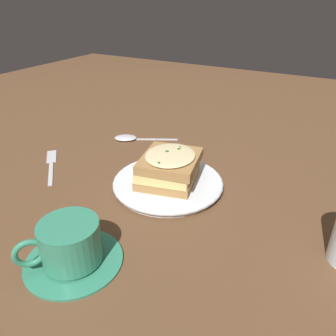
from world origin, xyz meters
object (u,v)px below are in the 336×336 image
(fork, at_px, (51,162))
(spoon, at_px, (129,138))
(dinner_plate, at_px, (168,183))
(sandwich, at_px, (169,167))
(teacup_with_saucer, at_px, (70,246))

(fork, relative_size, spoon, 0.82)
(dinner_plate, height_order, sandwich, sandwich)
(dinner_plate, distance_m, spoon, 0.27)
(dinner_plate, xyz_separation_m, teacup_with_saucer, (0.02, 0.26, 0.02))
(sandwich, height_order, spoon, sandwich)
(teacup_with_saucer, height_order, fork, teacup_with_saucer)
(sandwich, bearing_deg, spoon, -37.22)
(sandwich, height_order, teacup_with_saucer, sandwich)
(dinner_plate, relative_size, sandwich, 1.56)
(fork, bearing_deg, sandwich, -37.70)
(sandwich, relative_size, teacup_with_saucer, 0.99)
(dinner_plate, xyz_separation_m, sandwich, (-0.00, 0.00, 0.04))
(teacup_with_saucer, height_order, spoon, teacup_with_saucer)
(dinner_plate, height_order, teacup_with_saucer, teacup_with_saucer)
(dinner_plate, xyz_separation_m, fork, (0.30, 0.04, -0.01))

